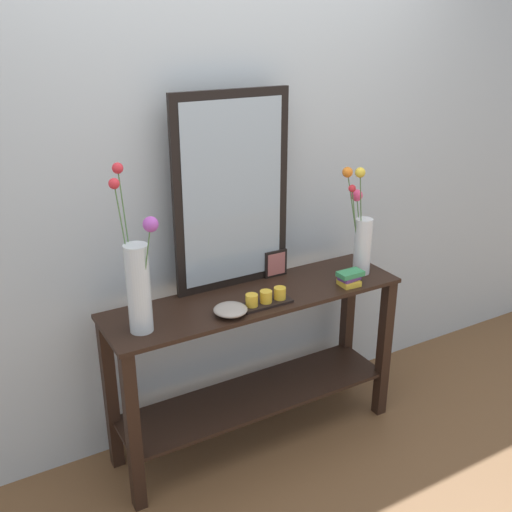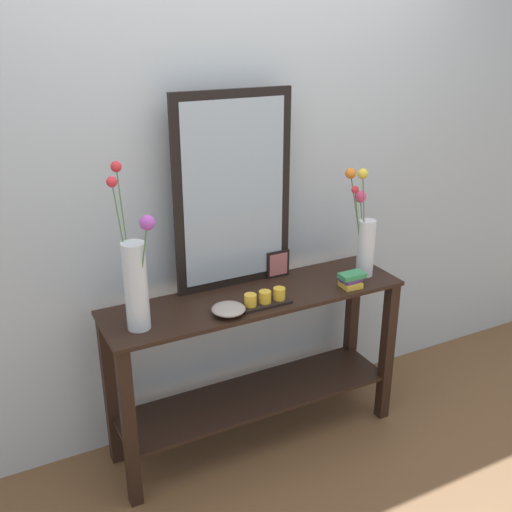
{
  "view_description": "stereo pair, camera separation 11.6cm",
  "coord_description": "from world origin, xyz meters",
  "px_view_note": "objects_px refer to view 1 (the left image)",
  "views": [
    {
      "loc": [
        -1.26,
        -2.19,
        2.03
      ],
      "look_at": [
        0.0,
        0.0,
        1.01
      ],
      "focal_mm": 41.95,
      "sensor_mm": 36.0,
      "label": 1
    },
    {
      "loc": [
        -1.15,
        -2.25,
        2.03
      ],
      "look_at": [
        0.0,
        0.0,
        1.01
      ],
      "focal_mm": 41.95,
      "sensor_mm": 36.0,
      "label": 2
    }
  ],
  "objects_px": {
    "picture_frame_small": "(276,264)",
    "decorative_bowl": "(230,310)",
    "tall_vase_left": "(138,281)",
    "vase_right": "(361,235)",
    "mirror_leaning": "(232,193)",
    "candle_tray": "(266,299)",
    "console_table": "(256,351)",
    "book_stack": "(350,278)"
  },
  "relations": [
    {
      "from": "book_stack",
      "to": "vase_right",
      "type": "bearing_deg",
      "value": 35.27
    },
    {
      "from": "picture_frame_small",
      "to": "decorative_bowl",
      "type": "height_order",
      "value": "picture_frame_small"
    },
    {
      "from": "picture_frame_small",
      "to": "decorative_bowl",
      "type": "relative_size",
      "value": 0.91
    },
    {
      "from": "tall_vase_left",
      "to": "book_stack",
      "type": "relative_size",
      "value": 5.5
    },
    {
      "from": "console_table",
      "to": "book_stack",
      "type": "relative_size",
      "value": 11.48
    },
    {
      "from": "decorative_bowl",
      "to": "book_stack",
      "type": "xyz_separation_m",
      "value": [
        0.65,
        -0.01,
        0.01
      ]
    },
    {
      "from": "book_stack",
      "to": "console_table",
      "type": "bearing_deg",
      "value": 164.88
    },
    {
      "from": "console_table",
      "to": "picture_frame_small",
      "type": "xyz_separation_m",
      "value": [
        0.2,
        0.14,
        0.37
      ]
    },
    {
      "from": "tall_vase_left",
      "to": "decorative_bowl",
      "type": "height_order",
      "value": "tall_vase_left"
    },
    {
      "from": "vase_right",
      "to": "book_stack",
      "type": "relative_size",
      "value": 4.46
    },
    {
      "from": "book_stack",
      "to": "decorative_bowl",
      "type": "bearing_deg",
      "value": 179.31
    },
    {
      "from": "book_stack",
      "to": "tall_vase_left",
      "type": "bearing_deg",
      "value": 176.14
    },
    {
      "from": "mirror_leaning",
      "to": "candle_tray",
      "type": "distance_m",
      "value": 0.51
    },
    {
      "from": "tall_vase_left",
      "to": "console_table",
      "type": "bearing_deg",
      "value": 5.25
    },
    {
      "from": "console_table",
      "to": "decorative_bowl",
      "type": "height_order",
      "value": "decorative_bowl"
    },
    {
      "from": "decorative_bowl",
      "to": "candle_tray",
      "type": "bearing_deg",
      "value": 3.65
    },
    {
      "from": "mirror_leaning",
      "to": "tall_vase_left",
      "type": "xyz_separation_m",
      "value": [
        -0.54,
        -0.22,
        -0.24
      ]
    },
    {
      "from": "tall_vase_left",
      "to": "picture_frame_small",
      "type": "height_order",
      "value": "tall_vase_left"
    },
    {
      "from": "tall_vase_left",
      "to": "picture_frame_small",
      "type": "distance_m",
      "value": 0.81
    },
    {
      "from": "mirror_leaning",
      "to": "candle_tray",
      "type": "height_order",
      "value": "mirror_leaning"
    },
    {
      "from": "candle_tray",
      "to": "book_stack",
      "type": "distance_m",
      "value": 0.46
    },
    {
      "from": "vase_right",
      "to": "book_stack",
      "type": "bearing_deg",
      "value": -144.73
    },
    {
      "from": "picture_frame_small",
      "to": "book_stack",
      "type": "relative_size",
      "value": 1.09
    },
    {
      "from": "console_table",
      "to": "candle_tray",
      "type": "distance_m",
      "value": 0.35
    },
    {
      "from": "mirror_leaning",
      "to": "picture_frame_small",
      "type": "height_order",
      "value": "mirror_leaning"
    },
    {
      "from": "tall_vase_left",
      "to": "book_stack",
      "type": "xyz_separation_m",
      "value": [
        1.03,
        -0.07,
        -0.19
      ]
    },
    {
      "from": "console_table",
      "to": "mirror_leaning",
      "type": "distance_m",
      "value": 0.78
    },
    {
      "from": "tall_vase_left",
      "to": "vase_right",
      "type": "xyz_separation_m",
      "value": [
        1.16,
        0.02,
        -0.02
      ]
    },
    {
      "from": "vase_right",
      "to": "decorative_bowl",
      "type": "bearing_deg",
      "value": -173.68
    },
    {
      "from": "tall_vase_left",
      "to": "picture_frame_small",
      "type": "relative_size",
      "value": 5.05
    },
    {
      "from": "vase_right",
      "to": "candle_tray",
      "type": "xyz_separation_m",
      "value": [
        -0.59,
        -0.07,
        -0.18
      ]
    },
    {
      "from": "tall_vase_left",
      "to": "decorative_bowl",
      "type": "bearing_deg",
      "value": -9.16
    },
    {
      "from": "picture_frame_small",
      "to": "mirror_leaning",
      "type": "bearing_deg",
      "value": 175.1
    },
    {
      "from": "mirror_leaning",
      "to": "vase_right",
      "type": "distance_m",
      "value": 0.7
    },
    {
      "from": "mirror_leaning",
      "to": "picture_frame_small",
      "type": "bearing_deg",
      "value": -4.9
    },
    {
      "from": "mirror_leaning",
      "to": "picture_frame_small",
      "type": "relative_size",
      "value": 6.74
    },
    {
      "from": "tall_vase_left",
      "to": "candle_tray",
      "type": "distance_m",
      "value": 0.61
    },
    {
      "from": "candle_tray",
      "to": "decorative_bowl",
      "type": "xyz_separation_m",
      "value": [
        -0.19,
        -0.01,
        -0.0
      ]
    },
    {
      "from": "picture_frame_small",
      "to": "book_stack",
      "type": "distance_m",
      "value": 0.37
    },
    {
      "from": "book_stack",
      "to": "picture_frame_small",
      "type": "bearing_deg",
      "value": 133.83
    },
    {
      "from": "vase_right",
      "to": "picture_frame_small",
      "type": "height_order",
      "value": "vase_right"
    },
    {
      "from": "tall_vase_left",
      "to": "candle_tray",
      "type": "bearing_deg",
      "value": -4.99
    }
  ]
}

